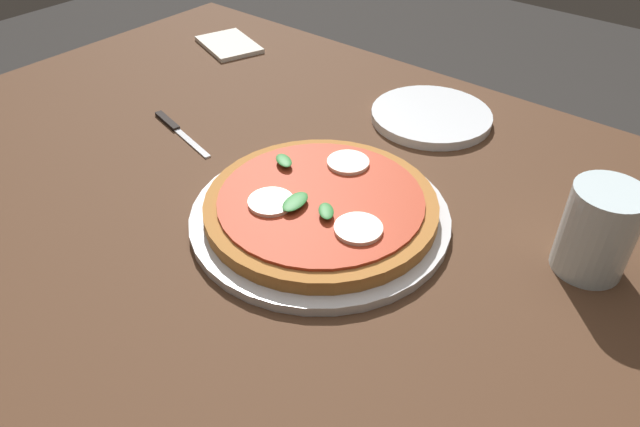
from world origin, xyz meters
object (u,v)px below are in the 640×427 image
at_px(knife, 175,128).
at_px(serving_tray, 320,216).
at_px(pizza, 321,205).
at_px(dining_table, 311,255).
at_px(plate_white, 431,116).
at_px(napkin, 229,45).
at_px(glass_cup, 598,231).

bearing_deg(knife, serving_tray, -5.52).
relative_size(pizza, knife, 1.77).
distance_m(dining_table, plate_white, 0.30).
distance_m(pizza, plate_white, 0.30).
bearing_deg(knife, napkin, 122.07).
height_order(dining_table, pizza, pizza).
height_order(plate_white, knife, plate_white).
bearing_deg(napkin, dining_table, -32.19).
relative_size(dining_table, pizza, 4.75).
height_order(dining_table, serving_tray, serving_tray).
height_order(pizza, napkin, pizza).
xyz_separation_m(napkin, knife, (0.17, -0.28, -0.00)).
relative_size(dining_table, glass_cup, 12.85).
relative_size(dining_table, serving_tray, 4.23).
bearing_deg(knife, plate_white, 43.82).
relative_size(plate_white, knife, 1.17).
xyz_separation_m(plate_white, napkin, (-0.46, 0.00, -0.00)).
bearing_deg(dining_table, knife, 178.98).
bearing_deg(napkin, glass_cup, -13.43).
xyz_separation_m(serving_tray, knife, (-0.31, 0.03, -0.00)).
xyz_separation_m(serving_tray, napkin, (-0.48, 0.31, -0.00)).
relative_size(pizza, napkin, 2.16).
distance_m(pizza, knife, 0.31).
xyz_separation_m(dining_table, pizza, (0.04, -0.02, 0.12)).
xyz_separation_m(dining_table, glass_cup, (0.32, 0.10, 0.15)).
bearing_deg(plate_white, glass_cup, -30.41).
bearing_deg(napkin, serving_tray, -32.34).
distance_m(plate_white, knife, 0.39).
distance_m(knife, glass_cup, 0.60).
distance_m(serving_tray, napkin, 0.57).
bearing_deg(dining_table, pizza, -32.50).
bearing_deg(napkin, knife, -57.93).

